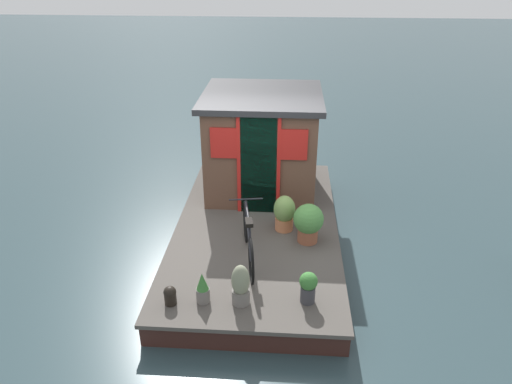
{
  "coord_description": "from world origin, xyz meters",
  "views": [
    {
      "loc": [
        -6.83,
        -0.46,
        4.46
      ],
      "look_at": [
        -0.2,
        0.0,
        1.08
      ],
      "focal_mm": 33.78,
      "sensor_mm": 36.0,
      "label": 1
    }
  ],
  "objects_px": {
    "houseboat_cabin": "(262,142)",
    "potted_plant_ivy": "(203,288)",
    "potted_plant_succulent": "(241,285)",
    "potted_plant_thyme": "(284,213)",
    "potted_plant_lavender": "(308,222)",
    "mooring_bollard": "(170,295)",
    "bicycle": "(248,238)",
    "potted_plant_sage": "(308,286)"
  },
  "relations": [
    {
      "from": "potted_plant_ivy",
      "to": "potted_plant_sage",
      "type": "relative_size",
      "value": 0.99
    },
    {
      "from": "potted_plant_thyme",
      "to": "potted_plant_ivy",
      "type": "height_order",
      "value": "potted_plant_thyme"
    },
    {
      "from": "potted_plant_ivy",
      "to": "potted_plant_lavender",
      "type": "distance_m",
      "value": 2.07
    },
    {
      "from": "potted_plant_succulent",
      "to": "mooring_bollard",
      "type": "height_order",
      "value": "potted_plant_succulent"
    },
    {
      "from": "potted_plant_succulent",
      "to": "potted_plant_ivy",
      "type": "bearing_deg",
      "value": 91.22
    },
    {
      "from": "potted_plant_sage",
      "to": "potted_plant_lavender",
      "type": "bearing_deg",
      "value": -1.49
    },
    {
      "from": "potted_plant_thyme",
      "to": "potted_plant_lavender",
      "type": "bearing_deg",
      "value": -131.55
    },
    {
      "from": "potted_plant_thyme",
      "to": "potted_plant_sage",
      "type": "bearing_deg",
      "value": -169.39
    },
    {
      "from": "potted_plant_ivy",
      "to": "mooring_bollard",
      "type": "xyz_separation_m",
      "value": [
        -0.07,
        0.41,
        -0.07
      ]
    },
    {
      "from": "potted_plant_thyme",
      "to": "potted_plant_sage",
      "type": "xyz_separation_m",
      "value": [
        -1.78,
        -0.33,
        -0.06
      ]
    },
    {
      "from": "potted_plant_thyme",
      "to": "potted_plant_succulent",
      "type": "relative_size",
      "value": 1.05
    },
    {
      "from": "bicycle",
      "to": "potted_plant_thyme",
      "type": "bearing_deg",
      "value": -30.14
    },
    {
      "from": "potted_plant_thyme",
      "to": "mooring_bollard",
      "type": "xyz_separation_m",
      "value": [
        -1.94,
        1.42,
        -0.17
      ]
    },
    {
      "from": "potted_plant_succulent",
      "to": "potted_plant_sage",
      "type": "relative_size",
      "value": 1.3
    },
    {
      "from": "potted_plant_lavender",
      "to": "potted_plant_succulent",
      "type": "bearing_deg",
      "value": 149.69
    },
    {
      "from": "houseboat_cabin",
      "to": "potted_plant_sage",
      "type": "xyz_separation_m",
      "value": [
        -3.28,
        -0.78,
        -0.68
      ]
    },
    {
      "from": "bicycle",
      "to": "potted_plant_lavender",
      "type": "bearing_deg",
      "value": -58.14
    },
    {
      "from": "potted_plant_thyme",
      "to": "potted_plant_lavender",
      "type": "height_order",
      "value": "potted_plant_lavender"
    },
    {
      "from": "potted_plant_sage",
      "to": "potted_plant_lavender",
      "type": "height_order",
      "value": "potted_plant_lavender"
    },
    {
      "from": "potted_plant_ivy",
      "to": "potted_plant_succulent",
      "type": "bearing_deg",
      "value": -88.78
    },
    {
      "from": "potted_plant_succulent",
      "to": "mooring_bollard",
      "type": "bearing_deg",
      "value": 95.43
    },
    {
      "from": "potted_plant_ivy",
      "to": "potted_plant_lavender",
      "type": "relative_size",
      "value": 0.7
    },
    {
      "from": "potted_plant_ivy",
      "to": "potted_plant_sage",
      "type": "height_order",
      "value": "potted_plant_sage"
    },
    {
      "from": "potted_plant_sage",
      "to": "bicycle",
      "type": "bearing_deg",
      "value": 42.94
    },
    {
      "from": "houseboat_cabin",
      "to": "bicycle",
      "type": "xyz_separation_m",
      "value": [
        -2.37,
        0.06,
        -0.56
      ]
    },
    {
      "from": "houseboat_cabin",
      "to": "potted_plant_succulent",
      "type": "xyz_separation_m",
      "value": [
        -3.35,
        0.07,
        -0.65
      ]
    },
    {
      "from": "houseboat_cabin",
      "to": "potted_plant_succulent",
      "type": "bearing_deg",
      "value": 178.77
    },
    {
      "from": "houseboat_cabin",
      "to": "potted_plant_ivy",
      "type": "bearing_deg",
      "value": 170.55
    },
    {
      "from": "bicycle",
      "to": "potted_plant_succulent",
      "type": "relative_size",
      "value": 2.92
    },
    {
      "from": "houseboat_cabin",
      "to": "potted_plant_lavender",
      "type": "xyz_separation_m",
      "value": [
        -1.83,
        -0.82,
        -0.58
      ]
    },
    {
      "from": "bicycle",
      "to": "potted_plant_ivy",
      "type": "xyz_separation_m",
      "value": [
        -0.99,
        0.5,
        -0.15
      ]
    },
    {
      "from": "houseboat_cabin",
      "to": "potted_plant_lavender",
      "type": "height_order",
      "value": "houseboat_cabin"
    },
    {
      "from": "houseboat_cabin",
      "to": "potted_plant_sage",
      "type": "bearing_deg",
      "value": -166.57
    },
    {
      "from": "potted_plant_ivy",
      "to": "potted_plant_succulent",
      "type": "xyz_separation_m",
      "value": [
        0.01,
        -0.49,
        0.07
      ]
    },
    {
      "from": "potted_plant_succulent",
      "to": "potted_plant_thyme",
      "type": "bearing_deg",
      "value": -15.72
    },
    {
      "from": "potted_plant_thyme",
      "to": "potted_plant_lavender",
      "type": "distance_m",
      "value": 0.5
    },
    {
      "from": "potted_plant_succulent",
      "to": "mooring_bollard",
      "type": "xyz_separation_m",
      "value": [
        -0.09,
        0.9,
        -0.14
      ]
    },
    {
      "from": "bicycle",
      "to": "mooring_bollard",
      "type": "height_order",
      "value": "bicycle"
    },
    {
      "from": "mooring_bollard",
      "to": "houseboat_cabin",
      "type": "bearing_deg",
      "value": -15.74
    },
    {
      "from": "potted_plant_succulent",
      "to": "mooring_bollard",
      "type": "distance_m",
      "value": 0.91
    },
    {
      "from": "potted_plant_lavender",
      "to": "mooring_bollard",
      "type": "bearing_deg",
      "value": 132.01
    },
    {
      "from": "houseboat_cabin",
      "to": "mooring_bollard",
      "type": "xyz_separation_m",
      "value": [
        -3.44,
        0.97,
        -0.78
      ]
    }
  ]
}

